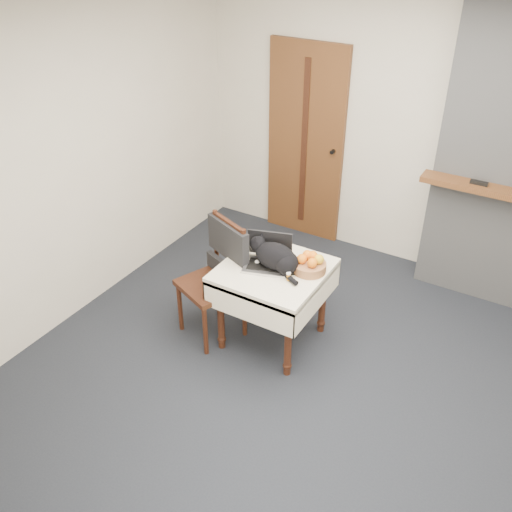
{
  "coord_description": "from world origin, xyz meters",
  "views": [
    {
      "loc": [
        1.16,
        -2.94,
        3.12
      ],
      "look_at": [
        -0.72,
        0.19,
        0.8
      ],
      "focal_mm": 40.0,
      "sensor_mm": 36.0,
      "label": 1
    }
  ],
  "objects_px": {
    "pill_bottle": "(289,276)",
    "fruit_basket": "(310,264)",
    "laptop": "(268,257)",
    "cream_jar": "(238,253)",
    "door": "(305,144)",
    "chair": "(221,263)",
    "side_table": "(273,280)",
    "cat": "(276,257)"
  },
  "relations": [
    {
      "from": "pill_bottle",
      "to": "fruit_basket",
      "type": "height_order",
      "value": "fruit_basket"
    },
    {
      "from": "laptop",
      "to": "cream_jar",
      "type": "relative_size",
      "value": 6.04
    },
    {
      "from": "door",
      "to": "fruit_basket",
      "type": "height_order",
      "value": "door"
    },
    {
      "from": "fruit_basket",
      "to": "chair",
      "type": "bearing_deg",
      "value": -164.07
    },
    {
      "from": "laptop",
      "to": "fruit_basket",
      "type": "height_order",
      "value": "laptop"
    },
    {
      "from": "door",
      "to": "pill_bottle",
      "type": "distance_m",
      "value": 1.99
    },
    {
      "from": "side_table",
      "to": "cream_jar",
      "type": "distance_m",
      "value": 0.35
    },
    {
      "from": "pill_bottle",
      "to": "fruit_basket",
      "type": "relative_size",
      "value": 0.27
    },
    {
      "from": "side_table",
      "to": "laptop",
      "type": "distance_m",
      "value": 0.19
    },
    {
      "from": "door",
      "to": "fruit_basket",
      "type": "bearing_deg",
      "value": -61.98
    },
    {
      "from": "cat",
      "to": "side_table",
      "type": "bearing_deg",
      "value": -165.73
    },
    {
      "from": "fruit_basket",
      "to": "side_table",
      "type": "bearing_deg",
      "value": -156.18
    },
    {
      "from": "side_table",
      "to": "pill_bottle",
      "type": "xyz_separation_m",
      "value": [
        0.17,
        -0.08,
        0.15
      ]
    },
    {
      "from": "cat",
      "to": "pill_bottle",
      "type": "distance_m",
      "value": 0.19
    },
    {
      "from": "fruit_basket",
      "to": "door",
      "type": "bearing_deg",
      "value": 118.02
    },
    {
      "from": "cat",
      "to": "fruit_basket",
      "type": "height_order",
      "value": "cat"
    },
    {
      "from": "pill_bottle",
      "to": "cat",
      "type": "bearing_deg",
      "value": 150.06
    },
    {
      "from": "laptop",
      "to": "chair",
      "type": "distance_m",
      "value": 0.4
    },
    {
      "from": "door",
      "to": "laptop",
      "type": "xyz_separation_m",
      "value": [
        0.54,
        -1.7,
        -0.24
      ]
    },
    {
      "from": "door",
      "to": "cream_jar",
      "type": "xyz_separation_m",
      "value": [
        0.29,
        -1.74,
        -0.27
      ]
    },
    {
      "from": "pill_bottle",
      "to": "chair",
      "type": "bearing_deg",
      "value": 179.98
    },
    {
      "from": "pill_bottle",
      "to": "cream_jar",
      "type": "bearing_deg",
      "value": 170.88
    },
    {
      "from": "laptop",
      "to": "cat",
      "type": "bearing_deg",
      "value": -35.62
    },
    {
      "from": "cream_jar",
      "to": "side_table",
      "type": "bearing_deg",
      "value": 0.88
    },
    {
      "from": "cat",
      "to": "cream_jar",
      "type": "height_order",
      "value": "cat"
    },
    {
      "from": "laptop",
      "to": "side_table",
      "type": "bearing_deg",
      "value": -43.1
    },
    {
      "from": "door",
      "to": "chair",
      "type": "distance_m",
      "value": 1.86
    },
    {
      "from": "laptop",
      "to": "cat",
      "type": "relative_size",
      "value": 0.84
    },
    {
      "from": "laptop",
      "to": "cream_jar",
      "type": "xyz_separation_m",
      "value": [
        -0.25,
        -0.04,
        -0.03
      ]
    },
    {
      "from": "laptop",
      "to": "pill_bottle",
      "type": "bearing_deg",
      "value": -43.77
    },
    {
      "from": "chair",
      "to": "cat",
      "type": "bearing_deg",
      "value": 32.7
    },
    {
      "from": "door",
      "to": "cream_jar",
      "type": "distance_m",
      "value": 1.78
    },
    {
      "from": "side_table",
      "to": "pill_bottle",
      "type": "relative_size",
      "value": 11.4
    },
    {
      "from": "side_table",
      "to": "fruit_basket",
      "type": "distance_m",
      "value": 0.32
    },
    {
      "from": "side_table",
      "to": "fruit_basket",
      "type": "xyz_separation_m",
      "value": [
        0.25,
        0.11,
        0.17
      ]
    },
    {
      "from": "pill_bottle",
      "to": "fruit_basket",
      "type": "distance_m",
      "value": 0.21
    },
    {
      "from": "door",
      "to": "side_table",
      "type": "height_order",
      "value": "door"
    },
    {
      "from": "cat",
      "to": "fruit_basket",
      "type": "relative_size",
      "value": 1.93
    },
    {
      "from": "laptop",
      "to": "fruit_basket",
      "type": "relative_size",
      "value": 1.63
    },
    {
      "from": "door",
      "to": "fruit_basket",
      "type": "distance_m",
      "value": 1.85
    },
    {
      "from": "laptop",
      "to": "cat",
      "type": "xyz_separation_m",
      "value": [
        0.09,
        -0.03,
        0.04
      ]
    },
    {
      "from": "side_table",
      "to": "pill_bottle",
      "type": "height_order",
      "value": "pill_bottle"
    }
  ]
}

